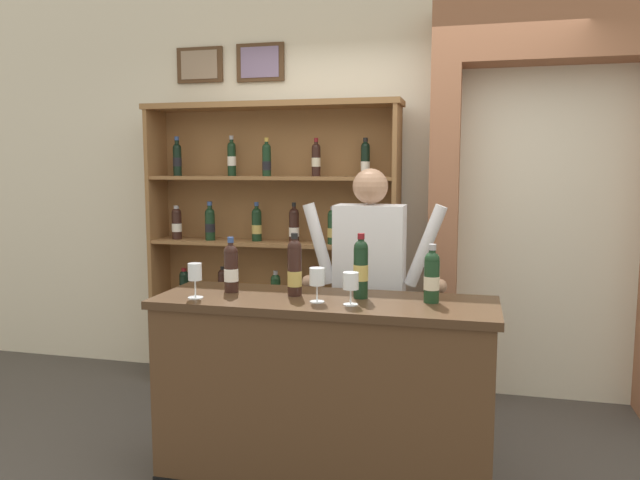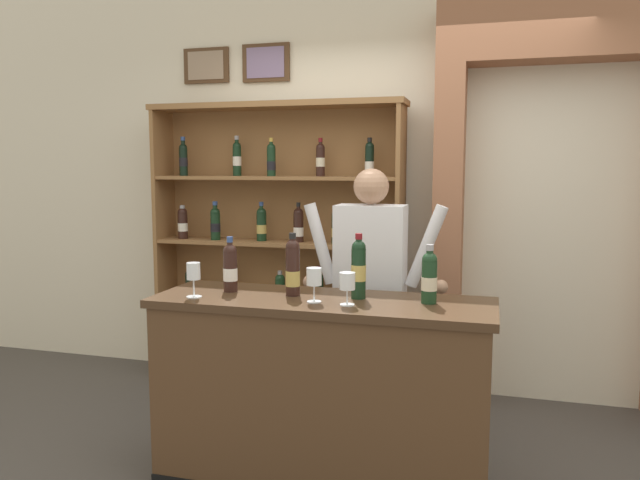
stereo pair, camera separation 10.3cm
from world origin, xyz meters
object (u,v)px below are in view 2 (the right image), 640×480
(tasting_bottle_rosso, at_px, (293,267))
(tasting_bottle_vin_santo, at_px, (359,268))
(tasting_bottle_chianti, at_px, (429,276))
(wine_glass_left, at_px, (347,282))
(tasting_bottle_prosecco, at_px, (230,267))
(wine_shelf, at_px, (278,241))
(tasting_counter, at_px, (321,394))
(shopkeeper, at_px, (370,277))
(wine_glass_right, at_px, (193,273))
(wine_glass_spare, at_px, (314,279))

(tasting_bottle_rosso, bearing_deg, tasting_bottle_vin_santo, 3.87)
(tasting_bottle_chianti, height_order, wine_glass_left, tasting_bottle_chianti)
(tasting_bottle_prosecco, xyz_separation_m, tasting_bottle_rosso, (0.34, -0.01, 0.01))
(wine_shelf, xyz_separation_m, tasting_bottle_rosso, (0.54, -1.29, 0.04))
(tasting_bottle_rosso, relative_size, tasting_bottle_chianti, 1.13)
(tasting_bottle_rosso, bearing_deg, tasting_counter, -12.63)
(shopkeeper, xyz_separation_m, tasting_bottle_prosecco, (-0.63, -0.52, 0.11))
(tasting_bottle_vin_santo, height_order, wine_glass_left, tasting_bottle_vin_santo)
(wine_glass_right, distance_m, wine_glass_spare, 0.61)
(tasting_bottle_rosso, bearing_deg, wine_shelf, 112.82)
(tasting_bottle_vin_santo, height_order, wine_glass_right, tasting_bottle_vin_santo)
(tasting_bottle_vin_santo, relative_size, wine_glass_left, 2.07)
(wine_glass_left, bearing_deg, tasting_counter, 145.79)
(wine_glass_right, bearing_deg, tasting_bottle_chianti, 9.33)
(tasting_counter, distance_m, wine_glass_left, 0.62)
(tasting_bottle_rosso, xyz_separation_m, wine_glass_spare, (0.15, -0.12, -0.03))
(wine_shelf, xyz_separation_m, tasting_bottle_prosecco, (0.20, -1.29, 0.02))
(shopkeeper, relative_size, wine_glass_left, 10.33)
(shopkeeper, relative_size, tasting_bottle_prosecco, 5.62)
(wine_shelf, bearing_deg, shopkeeper, -42.37)
(shopkeeper, distance_m, wine_glass_right, 1.04)
(tasting_bottle_vin_santo, height_order, wine_glass_spare, tasting_bottle_vin_santo)
(wine_glass_spare, bearing_deg, tasting_bottle_chianti, 13.76)
(shopkeeper, distance_m, tasting_bottle_prosecco, 0.83)
(tasting_bottle_prosecco, height_order, tasting_bottle_rosso, tasting_bottle_rosso)
(wine_glass_right, relative_size, wine_glass_left, 1.12)
(tasting_bottle_vin_santo, bearing_deg, wine_glass_spare, -142.29)
(wine_shelf, bearing_deg, tasting_bottle_prosecco, -81.12)
(tasting_bottle_vin_santo, distance_m, wine_glass_spare, 0.24)
(tasting_bottle_vin_santo, relative_size, tasting_bottle_chianti, 1.15)
(wine_shelf, distance_m, wine_glass_right, 1.47)
(tasting_bottle_rosso, distance_m, wine_glass_left, 0.35)
(tasting_bottle_chianti, bearing_deg, wine_glass_left, -157.59)
(shopkeeper, bearing_deg, wine_glass_right, -136.74)
(wine_shelf, bearing_deg, wine_glass_left, -59.10)
(tasting_bottle_chianti, relative_size, wine_glass_spare, 1.68)
(shopkeeper, bearing_deg, tasting_counter, -103.30)
(tasting_counter, relative_size, wine_glass_spare, 10.06)
(tasting_bottle_prosecco, bearing_deg, wine_glass_left, -12.52)
(tasting_bottle_rosso, relative_size, wine_glass_left, 2.03)
(tasting_bottle_rosso, xyz_separation_m, tasting_bottle_vin_santo, (0.33, 0.02, 0.01))
(tasting_bottle_chianti, bearing_deg, tasting_bottle_prosecco, -179.79)
(tasting_bottle_vin_santo, relative_size, wine_glass_right, 1.85)
(wine_glass_left, bearing_deg, shopkeeper, 91.78)
(wine_shelf, relative_size, tasting_bottle_prosecco, 7.22)
(wine_glass_spare, bearing_deg, wine_shelf, 116.04)
(wine_glass_right, xyz_separation_m, wine_glass_left, (0.77, 0.04, -0.01))
(tasting_counter, distance_m, tasting_bottle_rosso, 0.65)
(tasting_counter, relative_size, tasting_bottle_chianti, 5.98)
(tasting_bottle_rosso, xyz_separation_m, wine_glass_left, (0.31, -0.14, -0.03))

